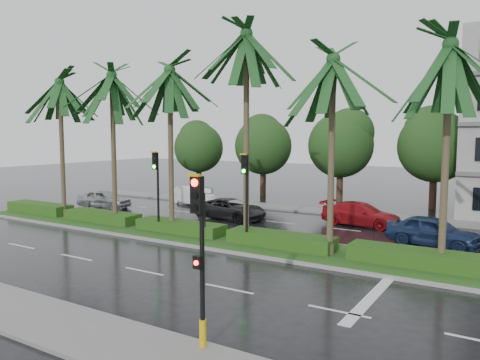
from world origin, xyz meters
The scene contains 17 objects.
ground centered at (0.00, 0.00, 0.00)m, with size 120.00×120.00×0.00m, color black.
near_sidewalk centered at (0.00, -10.20, 0.06)m, with size 40.00×2.40×0.12m, color slate.
far_sidewalk centered at (0.00, 12.00, 0.06)m, with size 40.00×2.00×0.12m, color slate.
median centered at (0.00, 1.00, 0.08)m, with size 36.00×4.00×0.15m.
hedge centered at (0.00, 1.00, 0.45)m, with size 35.20×1.40×0.60m.
lane_markings centered at (3.04, -0.43, 0.01)m, with size 34.00×13.06×0.01m.
palm_row centered at (-1.25, 1.02, 8.29)m, with size 26.30×4.20×10.85m.
signal_near centered at (6.00, -9.39, 2.50)m, with size 0.34×0.45×4.36m.
signal_median_left centered at (-4.00, 0.30, 3.00)m, with size 0.34×0.42×4.36m.
signal_median_right centered at (1.50, 0.30, 3.00)m, with size 0.34×0.42×4.36m.
street_sign centered at (-1.00, 0.48, 2.12)m, with size 0.95×0.09×2.60m.
bg_trees centered at (-0.05, 17.59, 4.59)m, with size 32.59×5.17×7.46m.
car_silver centered at (-13.50, 5.25, 0.68)m, with size 3.99×1.61×1.36m, color #A2A5AA.
car_white centered at (-9.00, 9.96, 0.71)m, with size 4.31×1.50×1.42m, color white.
car_darkgrey centered at (-3.21, 6.35, 0.66)m, with size 4.74×2.18×1.32m, color black.
car_red centered at (4.50, 8.61, 0.69)m, with size 4.75×1.93×1.38m, color #A01119.
car_blue centered at (9.00, 5.38, 0.74)m, with size 4.35×1.75×1.48m, color navy.
Camera 1 is at (12.67, -18.37, 5.42)m, focal length 35.00 mm.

